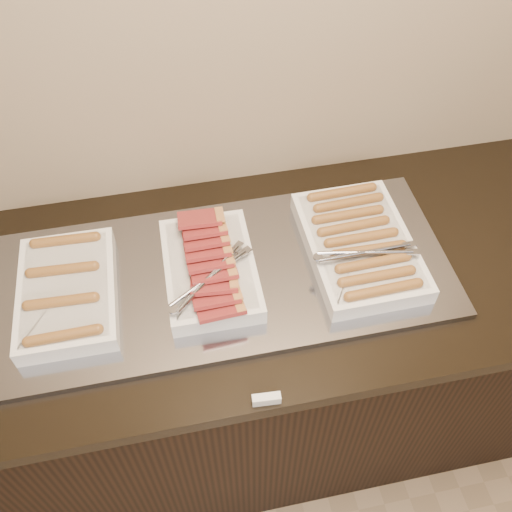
{
  "coord_description": "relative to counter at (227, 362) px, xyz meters",
  "views": [
    {
      "loc": [
        -0.09,
        1.23,
        2.09
      ],
      "look_at": [
        0.09,
        2.13,
        0.97
      ],
      "focal_mm": 40.0,
      "sensor_mm": 36.0,
      "label": 1
    }
  ],
  "objects": [
    {
      "name": "counter",
      "position": [
        0.0,
        0.0,
        0.0
      ],
      "size": [
        2.06,
        0.76,
        0.9
      ],
      "color": "black",
      "rests_on": "ground"
    },
    {
      "name": "warming_tray",
      "position": [
        -0.0,
        0.0,
        0.46
      ],
      "size": [
        1.2,
        0.5,
        0.02
      ],
      "primitive_type": "cube",
      "color": "gray",
      "rests_on": "counter"
    },
    {
      "name": "dish_left",
      "position": [
        -0.38,
        0.0,
        0.5
      ],
      "size": [
        0.24,
        0.35,
        0.07
      ],
      "rotation": [
        0.0,
        0.0,
        -0.01
      ],
      "color": "silver",
      "rests_on": "warming_tray"
    },
    {
      "name": "dish_center",
      "position": [
        -0.02,
        -0.0,
        0.5
      ],
      "size": [
        0.25,
        0.36,
        0.09
      ],
      "rotation": [
        0.0,
        0.0,
        -0.01
      ],
      "color": "silver",
      "rests_on": "warming_tray"
    },
    {
      "name": "dish_right",
      "position": [
        0.37,
        -0.0,
        0.5
      ],
      "size": [
        0.28,
        0.4,
        0.08
      ],
      "rotation": [
        0.0,
        0.0,
        0.01
      ],
      "color": "silver",
      "rests_on": "warming_tray"
    },
    {
      "name": "label_holder",
      "position": [
        0.04,
        -0.36,
        0.46
      ],
      "size": [
        0.07,
        0.02,
        0.03
      ],
      "primitive_type": "cube",
      "rotation": [
        0.0,
        0.0,
        -0.07
      ],
      "color": "silver",
      "rests_on": "counter"
    }
  ]
}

